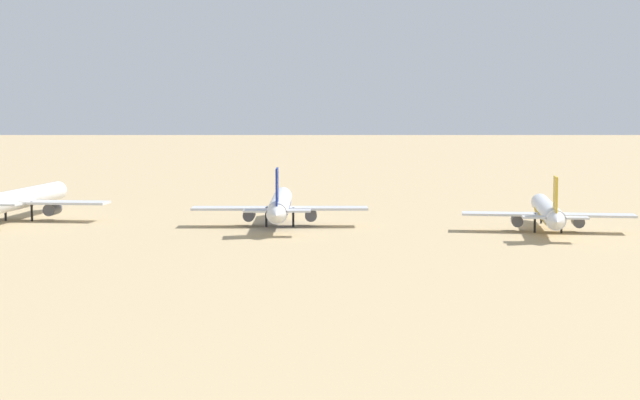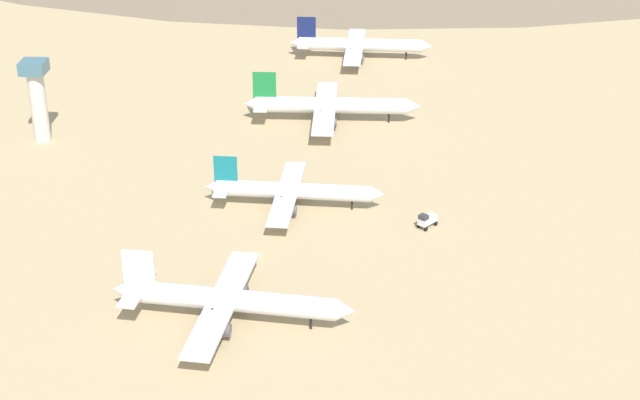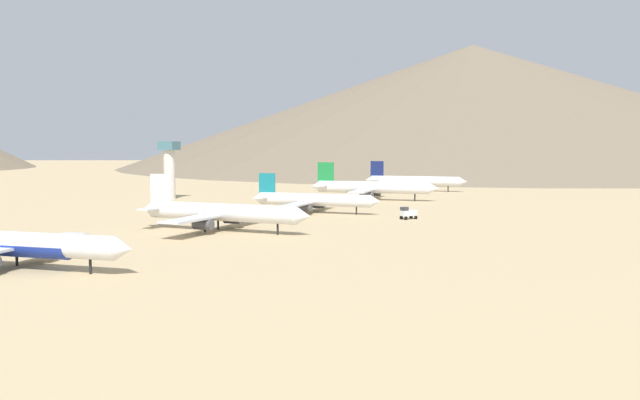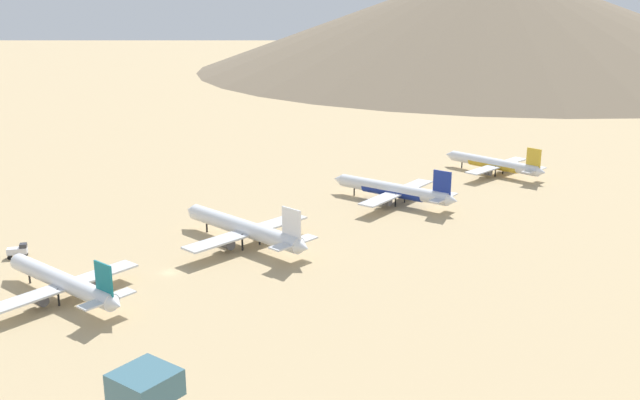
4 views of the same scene
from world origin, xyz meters
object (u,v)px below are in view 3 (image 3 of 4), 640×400
at_px(parked_jet_2, 219,213).
at_px(parked_jet_3, 313,200).
at_px(control_tower, 169,166).
at_px(service_truck, 408,213).
at_px(parked_jet_1, 16,244).
at_px(parked_jet_5, 413,181).
at_px(parked_jet_4, 371,188).

xyz_separation_m(parked_jet_2, parked_jet_3, (8.81, 53.43, -0.57)).
relative_size(parked_jet_2, control_tower, 2.13).
bearing_deg(service_truck, parked_jet_3, 164.98).
height_order(parked_jet_1, parked_jet_3, parked_jet_1).
bearing_deg(parked_jet_1, service_truck, 62.52).
xyz_separation_m(parked_jet_1, service_truck, (55.05, 105.84, -2.61)).
bearing_deg(parked_jet_5, parked_jet_3, -96.79).
xyz_separation_m(parked_jet_3, control_tower, (-76.80, 38.90, 9.38)).
bearing_deg(parked_jet_3, service_truck, -15.02).
distance_m(parked_jet_2, parked_jet_5, 174.17).
xyz_separation_m(parked_jet_1, parked_jet_4, (27.69, 173.28, 0.59)).
distance_m(parked_jet_1, parked_jet_3, 116.90).
bearing_deg(parked_jet_4, parked_jet_5, 83.10).
relative_size(parked_jet_1, parked_jet_2, 0.93).
relative_size(parked_jet_5, control_tower, 2.10).
height_order(parked_jet_2, control_tower, control_tower).
xyz_separation_m(parked_jet_2, control_tower, (-67.99, 92.32, 8.81)).
height_order(parked_jet_3, control_tower, control_tower).
xyz_separation_m(service_truck, control_tower, (-110.99, 48.07, 11.79)).
distance_m(parked_jet_1, service_truck, 119.34).
bearing_deg(parked_jet_5, parked_jet_2, -97.59).
bearing_deg(parked_jet_2, parked_jet_3, 80.64).
height_order(parked_jet_4, service_truck, parked_jet_4).
distance_m(parked_jet_1, parked_jet_4, 175.48).
distance_m(parked_jet_2, service_truck, 61.77).
bearing_deg(parked_jet_3, control_tower, 153.14).
bearing_deg(parked_jet_1, parked_jet_3, 79.72).
distance_m(parked_jet_5, service_truck, 129.97).
height_order(parked_jet_1, parked_jet_5, parked_jet_5).
relative_size(parked_jet_5, service_truck, 9.22).
xyz_separation_m(parked_jet_1, parked_jet_3, (20.86, 115.02, -0.20)).
relative_size(parked_jet_2, parked_jet_5, 1.02).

